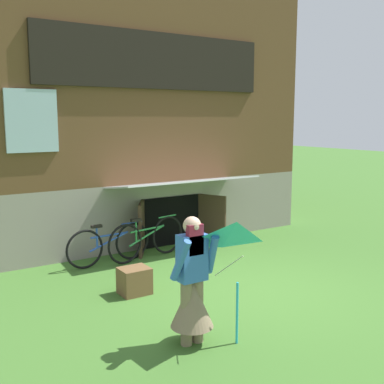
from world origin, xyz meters
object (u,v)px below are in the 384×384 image
object	(u,v)px
kite	(236,253)
bicycle_green	(147,238)
wooden_crate	(134,281)
person	(192,291)
bicycle_blue	(109,244)

from	to	relation	value
kite	bicycle_green	world-z (taller)	kite
wooden_crate	bicycle_green	bearing A→B (deg)	56.38
person	bicycle_blue	bearing A→B (deg)	90.20
bicycle_green	bicycle_blue	bearing A→B (deg)	164.17
person	bicycle_green	xyz separation A→B (m)	(1.20, 3.44, -0.26)
wooden_crate	kite	bearing A→B (deg)	-87.35
kite	bicycle_green	distance (m)	4.14
bicycle_green	wooden_crate	world-z (taller)	bicycle_green
bicycle_blue	wooden_crate	world-z (taller)	bicycle_blue
wooden_crate	bicycle_blue	bearing A→B (deg)	80.00
person	bicycle_blue	size ratio (longest dim) A/B	0.92
person	bicycle_green	distance (m)	3.66
person	wooden_crate	bearing A→B (deg)	92.76
kite	wooden_crate	xyz separation A→B (m)	(-0.11, 2.37, -1.00)
kite	bicycle_green	bearing A→B (deg)	76.65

